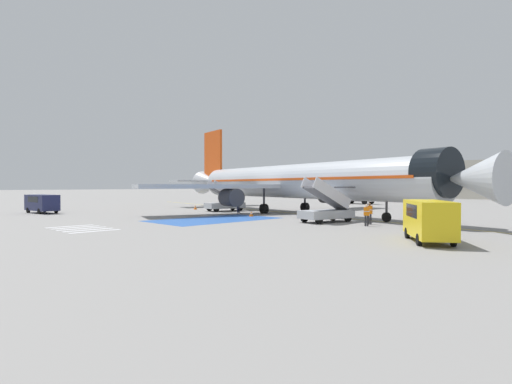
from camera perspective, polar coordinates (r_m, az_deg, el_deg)
name	(u,v)px	position (r m, az deg, el deg)	size (l,w,h in m)	color
ground_plane	(288,213)	(47.27, 4.56, -2.95)	(600.00, 600.00, 0.00)	gray
apron_leadline_yellow	(294,213)	(45.95, 5.49, -3.06)	(0.20, 80.77, 0.01)	gold
apron_stand_patch_blue	(215,219)	(37.79, -5.95, -3.92)	(6.97, 11.98, 0.01)	#2856A8
apron_walkway_bar_0	(70,226)	(34.55, -25.02, -4.46)	(0.44, 3.60, 0.01)	silver
apron_walkway_bar_1	(76,227)	(33.43, -24.33, -4.63)	(0.44, 3.60, 0.01)	silver
apron_walkway_bar_2	(82,229)	(32.31, -23.59, -4.81)	(0.44, 3.60, 0.01)	silver
apron_walkway_bar_3	(89,230)	(31.20, -22.80, -5.01)	(0.44, 3.60, 0.01)	silver
apron_walkway_bar_4	(96,231)	(30.09, -21.95, -5.22)	(0.44, 3.60, 0.01)	silver
airliner	(291,181)	(46.36, 4.99, 1.55)	(46.65, 34.02, 11.71)	#B7BCC4
boarding_stairs_forward	(327,211)	(35.32, 10.07, -2.68)	(3.10, 5.51, 3.94)	#ADB2BA
boarding_stairs_aft	(225,203)	(50.30, -4.44, -1.61)	(3.10, 5.51, 3.88)	#ADB2BA
fuel_tanker	(352,193)	(72.57, 13.50, -0.21)	(8.63, 2.74, 3.54)	#38383D
service_van_0	(429,218)	(24.52, 23.44, -3.37)	(4.39, 5.10, 2.33)	yellow
service_van_1	(42,202)	(52.36, -28.25, -1.28)	(5.01, 2.53, 2.13)	#1E234C
ground_crew_0	(370,212)	(34.06, 15.92, -2.75)	(0.48, 0.34, 1.78)	#2D2D33
ground_crew_1	(238,205)	(46.61, -2.54, -1.87)	(0.46, 0.47, 1.61)	#191E38
ground_crew_2	(367,214)	(32.53, 15.51, -2.99)	(0.49, 0.38, 1.72)	#2D2D33
traffic_cone_0	(251,214)	(41.28, -0.67, -3.14)	(0.48, 0.48, 0.53)	orange
traffic_cone_1	(195,207)	(53.88, -8.66, -2.19)	(0.49, 0.49, 0.55)	orange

